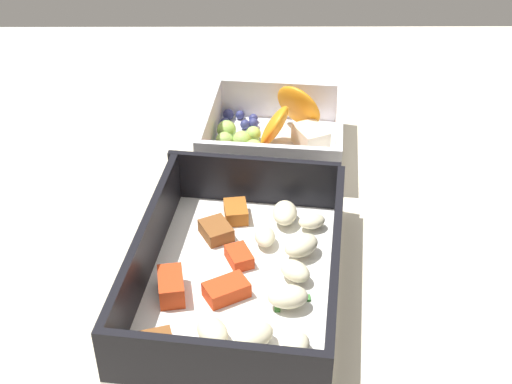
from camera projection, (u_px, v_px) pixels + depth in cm
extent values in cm
cube|color=beige|center=(251.00, 206.00, 62.87)|extent=(80.00, 80.00, 2.00)
cube|color=white|center=(236.00, 283.00, 52.60)|extent=(23.15, 17.47, 0.60)
cube|color=black|center=(209.00, 367.00, 42.76)|extent=(2.63, 14.59, 4.41)
cube|color=black|center=(255.00, 180.00, 59.56)|extent=(2.63, 14.59, 4.41)
cube|color=black|center=(143.00, 250.00, 51.93)|extent=(20.01, 3.39, 4.41)
cube|color=black|center=(332.00, 267.00, 50.39)|extent=(20.01, 3.39, 4.41)
ellipsoid|color=beige|center=(293.00, 346.00, 45.97)|extent=(2.88, 2.51, 1.20)
ellipsoid|color=beige|center=(299.00, 245.00, 54.20)|extent=(3.42, 3.60, 1.47)
ellipsoid|color=beige|center=(292.00, 271.00, 51.98)|extent=(3.05, 3.06, 1.27)
ellipsoid|color=beige|center=(209.00, 331.00, 46.86)|extent=(3.34, 2.98, 1.38)
ellipsoid|color=beige|center=(282.00, 213.00, 57.68)|extent=(3.05, 2.24, 1.45)
ellipsoid|color=beige|center=(309.00, 221.00, 57.15)|extent=(2.04, 2.52, 1.10)
ellipsoid|color=beige|center=(262.00, 236.00, 55.45)|extent=(2.46, 1.79, 1.18)
ellipsoid|color=beige|center=(244.00, 336.00, 46.50)|extent=(3.32, 3.50, 1.43)
ellipsoid|color=beige|center=(285.00, 297.00, 49.54)|extent=(2.15, 3.00, 1.46)
cube|color=#AD5B1E|center=(234.00, 212.00, 58.45)|extent=(2.77, 2.17, 1.25)
cube|color=red|center=(168.00, 286.00, 50.64)|extent=(3.39, 2.26, 1.72)
cube|color=brown|center=(151.00, 344.00, 46.45)|extent=(2.30, 2.87, 1.23)
cube|color=red|center=(224.00, 290.00, 50.72)|extent=(3.20, 3.69, 1.19)
cube|color=brown|center=(214.00, 231.00, 56.45)|extent=(3.32, 3.07, 1.15)
cube|color=red|center=(237.00, 257.00, 53.86)|extent=(2.84, 2.41, 1.04)
cube|color=#387A33|center=(275.00, 308.00, 49.86)|extent=(0.60, 0.40, 0.20)
cube|color=#387A33|center=(254.00, 341.00, 47.33)|extent=(0.60, 0.40, 0.20)
cube|color=#387A33|center=(305.00, 298.00, 50.74)|extent=(0.60, 0.40, 0.20)
cube|color=white|center=(271.00, 150.00, 68.28)|extent=(14.49, 14.46, 0.60)
cube|color=white|center=(265.00, 165.00, 61.88)|extent=(2.08, 13.04, 4.00)
cube|color=white|center=(277.00, 99.00, 72.03)|extent=(2.08, 13.04, 4.00)
cube|color=white|center=(207.00, 126.00, 67.51)|extent=(11.88, 1.95, 4.00)
cube|color=white|center=(336.00, 133.00, 66.40)|extent=(11.88, 1.95, 4.00)
ellipsoid|color=orange|center=(297.00, 106.00, 69.34)|extent=(5.53, 5.82, 5.20)
ellipsoid|color=orange|center=(273.00, 126.00, 66.73)|extent=(5.22, 4.48, 4.58)
cube|color=#F4EACC|center=(309.00, 164.00, 64.17)|extent=(3.00, 3.34, 1.64)
cube|color=red|center=(263.00, 160.00, 64.66)|extent=(3.44, 3.46, 1.67)
cube|color=#F4EACC|center=(309.00, 137.00, 67.68)|extent=(4.15, 3.75, 2.03)
sphere|color=#9ECC60|center=(240.00, 140.00, 67.45)|extent=(1.84, 1.84, 1.84)
sphere|color=#9ECC60|center=(248.00, 134.00, 68.68)|extent=(1.55, 1.55, 1.55)
sphere|color=#9ECC60|center=(251.00, 149.00, 66.23)|extent=(1.78, 1.78, 1.78)
sphere|color=#9ECC60|center=(225.00, 130.00, 69.00)|extent=(1.92, 1.92, 1.92)
sphere|color=#9ECC60|center=(223.00, 141.00, 67.35)|extent=(1.79, 1.79, 1.79)
cone|color=red|center=(232.00, 161.00, 64.10)|extent=(2.66, 2.66, 2.13)
sphere|color=navy|center=(223.00, 123.00, 71.09)|extent=(1.01, 1.01, 1.01)
sphere|color=navy|center=(226.00, 115.00, 72.35)|extent=(1.14, 1.14, 1.14)
sphere|color=navy|center=(255.00, 123.00, 70.98)|extent=(1.04, 1.04, 1.04)
sphere|color=navy|center=(256.00, 118.00, 71.90)|extent=(0.94, 0.94, 0.94)
sphere|color=navy|center=(238.00, 115.00, 72.49)|extent=(0.93, 0.93, 0.93)
sphere|color=navy|center=(243.00, 124.00, 70.78)|extent=(1.00, 1.00, 1.00)
cylinder|color=white|center=(234.00, 96.00, 76.61)|extent=(4.26, 4.26, 1.55)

